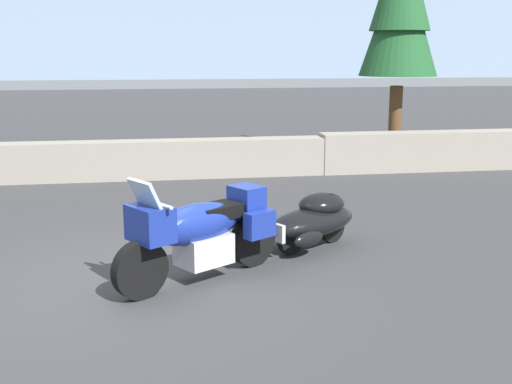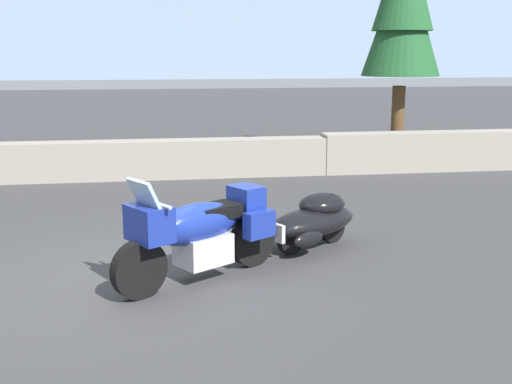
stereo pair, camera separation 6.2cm
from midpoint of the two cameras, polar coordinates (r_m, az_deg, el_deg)
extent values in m
plane|color=#38383A|center=(7.74, -11.65, -7.84)|extent=(80.00, 80.00, 0.00)
cube|color=gray|center=(13.69, -10.61, 2.89)|extent=(8.00, 0.57, 0.82)
cube|color=gray|center=(15.63, 20.21, 3.64)|extent=(8.00, 0.59, 0.89)
cube|color=#7F93AD|center=(103.60, -9.50, 15.37)|extent=(240.00, 80.00, 16.00)
cylinder|color=black|center=(7.06, -10.70, -6.95)|extent=(0.63, 0.48, 0.66)
cylinder|color=black|center=(7.99, -0.53, -4.41)|extent=(0.63, 0.48, 0.66)
cube|color=silver|center=(7.51, -4.99, -5.18)|extent=(0.74, 0.70, 0.36)
ellipsoid|color=navy|center=(7.36, -5.66, -2.89)|extent=(1.25, 1.02, 0.48)
cube|color=navy|center=(6.99, -9.81, -2.83)|extent=(0.59, 0.63, 0.40)
cube|color=#9EB7C6|center=(6.89, -10.27, -0.25)|extent=(0.40, 0.47, 0.34)
cube|color=black|center=(7.51, -3.83, -1.75)|extent=(0.67, 0.61, 0.16)
cube|color=navy|center=(7.78, -1.09, -0.46)|extent=(0.49, 0.51, 0.28)
cube|color=navy|center=(7.60, 0.11, -2.96)|extent=(0.42, 0.35, 0.32)
cube|color=navy|center=(8.04, -2.75, -2.10)|extent=(0.42, 0.35, 0.32)
cylinder|color=silver|center=(6.96, -9.54, -0.93)|extent=(0.41, 0.61, 0.04)
cylinder|color=silver|center=(7.01, -10.43, -4.94)|extent=(0.25, 0.20, 0.54)
cylinder|color=black|center=(8.48, 3.00, -4.20)|extent=(0.42, 0.32, 0.44)
cylinder|color=black|center=(9.06, 6.71, -3.17)|extent=(0.42, 0.32, 0.44)
ellipsoid|color=black|center=(8.72, 4.94, -2.66)|extent=(1.63, 1.39, 0.40)
ellipsoid|color=black|center=(8.79, 5.77, -1.06)|extent=(0.91, 0.86, 0.32)
cube|color=silver|center=(8.24, 1.55, -3.67)|extent=(0.22, 0.30, 0.24)
ellipsoid|color=black|center=(8.25, 4.58, -4.27)|extent=(0.51, 0.40, 0.20)
ellipsoid|color=black|center=(8.68, 1.52, -3.37)|extent=(0.51, 0.40, 0.20)
cylinder|color=silver|center=(8.01, -0.49, -4.81)|extent=(0.61, 0.42, 0.05)
cylinder|color=brown|center=(16.05, 12.36, 6.08)|extent=(0.32, 0.32, 1.85)
cone|color=#1E5128|center=(15.98, 12.82, 15.49)|extent=(1.88, 1.88, 2.93)
camera|label=1|loc=(0.03, -90.21, -0.05)|focal=44.14mm
camera|label=2|loc=(0.03, 89.79, 0.05)|focal=44.14mm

